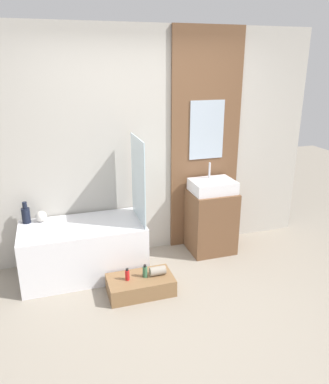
{
  "coord_description": "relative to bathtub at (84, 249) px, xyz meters",
  "views": [
    {
      "loc": [
        -1.02,
        -2.52,
        2.22
      ],
      "look_at": [
        0.0,
        0.72,
        1.03
      ],
      "focal_mm": 35.0,
      "sensor_mm": 36.0,
      "label": 1
    }
  ],
  "objects": [
    {
      "name": "bottle_soap_secondary",
      "position": [
        0.55,
        -0.54,
        -0.06
      ],
      "size": [
        0.05,
        0.05,
        0.14
      ],
      "color": "#38704C",
      "rests_on": "wooden_step_bench"
    },
    {
      "name": "bottle_soap_primary",
      "position": [
        0.36,
        -0.54,
        -0.06
      ],
      "size": [
        0.04,
        0.04,
        0.13
      ],
      "color": "red",
      "rests_on": "wooden_step_bench"
    },
    {
      "name": "ground_plane",
      "position": [
        0.77,
        -1.19,
        -0.29
      ],
      "size": [
        12.0,
        12.0,
        0.0
      ],
      "primitive_type": "plane",
      "color": "gray"
    },
    {
      "name": "vase_tall_dark",
      "position": [
        -0.56,
        0.24,
        0.38
      ],
      "size": [
        0.09,
        0.09,
        0.24
      ],
      "color": "black",
      "rests_on": "bathtub"
    },
    {
      "name": "glass_shower_screen",
      "position": [
        0.62,
        -0.03,
        0.74
      ],
      "size": [
        0.01,
        0.57,
        0.91
      ],
      "primitive_type": "cube",
      "color": "silver",
      "rests_on": "bathtub"
    },
    {
      "name": "wall_wood_accent",
      "position": [
        1.54,
        0.34,
        1.02
      ],
      "size": [
        0.86,
        0.04,
        2.6
      ],
      "color": "brown",
      "rests_on": "ground_plane"
    },
    {
      "name": "bathtub",
      "position": [
        0.0,
        0.0,
        0.0
      ],
      "size": [
        1.3,
        0.67,
        0.58
      ],
      "color": "white",
      "rests_on": "ground_plane"
    },
    {
      "name": "wooden_step_bench",
      "position": [
        0.5,
        -0.54,
        -0.21
      ],
      "size": [
        0.66,
        0.37,
        0.17
      ],
      "primitive_type": "cube",
      "color": "olive",
      "rests_on": "ground_plane"
    },
    {
      "name": "vase_round_light",
      "position": [
        -0.4,
        0.23,
        0.35
      ],
      "size": [
        0.12,
        0.12,
        0.12
      ],
      "primitive_type": "sphere",
      "color": "silver",
      "rests_on": "bathtub"
    },
    {
      "name": "towel_roll",
      "position": [
        0.68,
        -0.54,
        -0.08
      ],
      "size": [
        0.16,
        0.09,
        0.09
      ],
      "primitive_type": "cylinder",
      "rotation": [
        0.0,
        1.57,
        0.0
      ],
      "color": "gray",
      "rests_on": "wooden_step_bench"
    },
    {
      "name": "vanity_cabinet",
      "position": [
        1.54,
        0.09,
        0.09
      ],
      "size": [
        0.53,
        0.46,
        0.76
      ],
      "primitive_type": "cube",
      "color": "brown",
      "rests_on": "ground_plane"
    },
    {
      "name": "sink",
      "position": [
        1.54,
        0.09,
        0.54
      ],
      "size": [
        0.5,
        0.38,
        0.33
      ],
      "color": "white",
      "rests_on": "vanity_cabinet"
    },
    {
      "name": "wall_tiled_back",
      "position": [
        0.77,
        0.39,
        1.01
      ],
      "size": [
        4.2,
        0.06,
        2.6
      ],
      "primitive_type": "cube",
      "color": "#B7B2A8",
      "rests_on": "ground_plane"
    }
  ]
}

